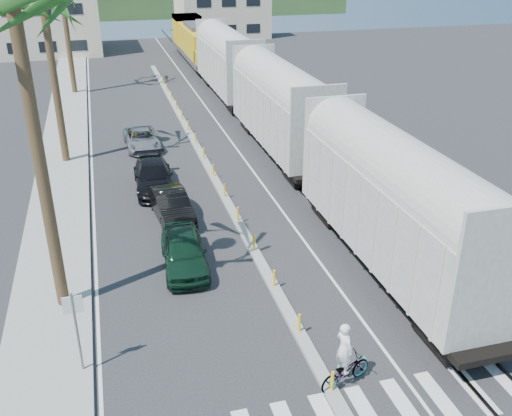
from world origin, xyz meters
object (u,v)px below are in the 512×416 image
(car_lead, at_px, (184,251))
(car_second, at_px, (171,205))
(cyclist, at_px, (345,366))
(street_sign, at_px, (76,322))

(car_lead, height_order, car_second, car_lead)
(car_lead, xyz_separation_m, cyclist, (3.68, -8.27, -0.04))
(car_lead, bearing_deg, cyclist, -62.98)
(street_sign, distance_m, car_second, 11.29)
(cyclist, bearing_deg, car_second, -3.86)
(street_sign, height_order, car_second, street_sign)
(street_sign, height_order, car_lead, street_sign)
(street_sign, relative_size, car_second, 0.66)
(street_sign, relative_size, car_lead, 0.66)
(car_lead, bearing_deg, street_sign, -123.59)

